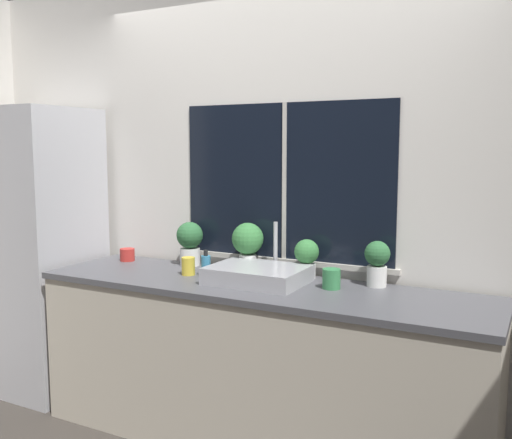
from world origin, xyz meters
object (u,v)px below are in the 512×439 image
at_px(sink, 258,274).
at_px(potted_plant_center_left, 248,242).
at_px(refrigerator, 39,251).
at_px(mug_red, 127,255).
at_px(potted_plant_center_right, 307,256).
at_px(potted_plant_far_left, 190,241).
at_px(soap_bottle, 206,265).
at_px(mug_green, 331,279).
at_px(mug_yellow, 188,266).
at_px(potted_plant_far_right, 377,261).

bearing_deg(sink, potted_plant_center_left, 129.77).
xyz_separation_m(refrigerator, mug_red, (0.61, 0.18, -0.00)).
bearing_deg(potted_plant_center_left, potted_plant_center_right, -0.00).
relative_size(potted_plant_center_right, mug_red, 2.35).
distance_m(potted_plant_center_left, mug_red, 0.86).
xyz_separation_m(potted_plant_far_left, soap_bottle, (0.26, -0.22, -0.09)).
xyz_separation_m(potted_plant_center_right, mug_green, (0.21, -0.16, -0.07)).
distance_m(potted_plant_center_right, mug_red, 1.23).
distance_m(potted_plant_center_right, mug_green, 0.27).
bearing_deg(sink, potted_plant_far_left, 159.80).
bearing_deg(potted_plant_center_right, refrigerator, -172.21).
bearing_deg(potted_plant_far_left, refrigerator, -166.55).
relative_size(potted_plant_center_right, mug_green, 2.12).
height_order(mug_green, mug_red, mug_green).
bearing_deg(mug_yellow, potted_plant_far_left, 122.07).
bearing_deg(refrigerator, potted_plant_far_left, 13.45).
bearing_deg(potted_plant_far_right, mug_green, -140.58).
distance_m(potted_plant_center_right, soap_bottle, 0.58).
height_order(potted_plant_far_right, soap_bottle, potted_plant_far_right).
xyz_separation_m(potted_plant_center_right, potted_plant_far_right, (0.40, 0.00, 0.01)).
bearing_deg(soap_bottle, potted_plant_far_right, 13.14).
xyz_separation_m(refrigerator, potted_plant_far_left, (1.05, 0.25, 0.11)).
xyz_separation_m(sink, mug_yellow, (-0.44, -0.02, 0.01)).
relative_size(sink, mug_green, 4.90).
bearing_deg(refrigerator, sink, 1.17).
bearing_deg(potted_plant_far_right, sink, -159.94).
height_order(potted_plant_center_right, mug_green, potted_plant_center_right).
relative_size(refrigerator, sink, 3.67).
height_order(potted_plant_far_right, mug_red, potted_plant_far_right).
distance_m(sink, mug_yellow, 0.44).
height_order(sink, potted_plant_center_right, sink).
bearing_deg(sink, soap_bottle, 179.95).
relative_size(refrigerator, potted_plant_center_right, 8.47).
xyz_separation_m(potted_plant_center_left, potted_plant_far_right, (0.78, 0.00, -0.04)).
bearing_deg(mug_green, mug_red, 176.44).
bearing_deg(potted_plant_center_left, mug_yellow, -138.34).
distance_m(sink, potted_plant_center_right, 0.30).
height_order(sink, mug_yellow, sink).
xyz_separation_m(sink, potted_plant_far_left, (-0.59, 0.22, 0.11)).
distance_m(potted_plant_far_left, potted_plant_center_left, 0.41).
relative_size(potted_plant_center_left, mug_green, 2.80).
bearing_deg(refrigerator, potted_plant_far_right, 6.41).
bearing_deg(mug_green, potted_plant_far_right, 39.42).
height_order(potted_plant_center_right, mug_yellow, potted_plant_center_right).
height_order(refrigerator, mug_red, refrigerator).
bearing_deg(sink, refrigerator, -178.83).
bearing_deg(potted_plant_far_left, sink, -20.20).
bearing_deg(potted_plant_center_left, potted_plant_far_left, -180.00).
height_order(sink, mug_green, sink).
height_order(refrigerator, mug_yellow, refrigerator).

